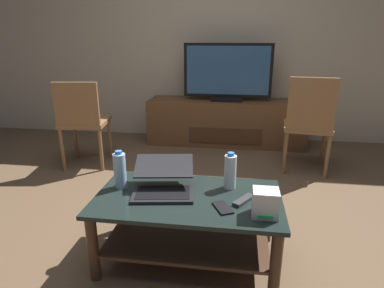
{
  "coord_description": "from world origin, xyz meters",
  "views": [
    {
      "loc": [
        0.34,
        -1.96,
        1.28
      ],
      "look_at": [
        0.03,
        0.2,
        0.56
      ],
      "focal_mm": 30.69,
      "sensor_mm": 36.0,
      "label": 1
    }
  ],
  "objects_px": {
    "side_chair": "(82,119)",
    "tv_remote": "(244,200)",
    "coffee_table": "(188,216)",
    "media_cabinet": "(226,122)",
    "cell_phone": "(223,208)",
    "television": "(228,74)",
    "laptop": "(163,182)",
    "dining_chair": "(309,121)",
    "router_box": "(265,203)",
    "water_bottle_far": "(120,170)",
    "water_bottle_near": "(230,172)"
  },
  "relations": [
    {
      "from": "laptop",
      "to": "cell_phone",
      "type": "height_order",
      "value": "laptop"
    },
    {
      "from": "coffee_table",
      "to": "water_bottle_near",
      "type": "relative_size",
      "value": 4.71
    },
    {
      "from": "coffee_table",
      "to": "water_bottle_near",
      "type": "height_order",
      "value": "water_bottle_near"
    },
    {
      "from": "tv_remote",
      "to": "television",
      "type": "bearing_deg",
      "value": 128.07
    },
    {
      "from": "television",
      "to": "side_chair",
      "type": "xyz_separation_m",
      "value": [
        -1.39,
        -0.97,
        -0.36
      ]
    },
    {
      "from": "dining_chair",
      "to": "laptop",
      "type": "relative_size",
      "value": 2.27
    },
    {
      "from": "media_cabinet",
      "to": "dining_chair",
      "type": "height_order",
      "value": "dining_chair"
    },
    {
      "from": "media_cabinet",
      "to": "water_bottle_far",
      "type": "xyz_separation_m",
      "value": [
        -0.54,
        -2.24,
        0.25
      ]
    },
    {
      "from": "media_cabinet",
      "to": "cell_phone",
      "type": "distance_m",
      "value": 2.42
    },
    {
      "from": "coffee_table",
      "to": "side_chair",
      "type": "bearing_deg",
      "value": 133.93
    },
    {
      "from": "coffee_table",
      "to": "cell_phone",
      "type": "bearing_deg",
      "value": -28.59
    },
    {
      "from": "laptop",
      "to": "water_bottle_near",
      "type": "height_order",
      "value": "water_bottle_near"
    },
    {
      "from": "coffee_table",
      "to": "laptop",
      "type": "bearing_deg",
      "value": 162.02
    },
    {
      "from": "laptop",
      "to": "water_bottle_near",
      "type": "distance_m",
      "value": 0.4
    },
    {
      "from": "television",
      "to": "laptop",
      "type": "distance_m",
      "value": 2.28
    },
    {
      "from": "coffee_table",
      "to": "cell_phone",
      "type": "height_order",
      "value": "cell_phone"
    },
    {
      "from": "tv_remote",
      "to": "cell_phone",
      "type": "bearing_deg",
      "value": -107.29
    },
    {
      "from": "coffee_table",
      "to": "television",
      "type": "bearing_deg",
      "value": 86.97
    },
    {
      "from": "laptop",
      "to": "router_box",
      "type": "distance_m",
      "value": 0.61
    },
    {
      "from": "router_box",
      "to": "water_bottle_near",
      "type": "bearing_deg",
      "value": 122.02
    },
    {
      "from": "television",
      "to": "water_bottle_near",
      "type": "height_order",
      "value": "television"
    },
    {
      "from": "side_chair",
      "to": "tv_remote",
      "type": "xyz_separation_m",
      "value": [
        1.58,
        -1.33,
        -0.08
      ]
    },
    {
      "from": "coffee_table",
      "to": "television",
      "type": "distance_m",
      "value": 2.36
    },
    {
      "from": "television",
      "to": "router_box",
      "type": "height_order",
      "value": "television"
    },
    {
      "from": "side_chair",
      "to": "cell_phone",
      "type": "bearing_deg",
      "value": -44.12
    },
    {
      "from": "coffee_table",
      "to": "media_cabinet",
      "type": "bearing_deg",
      "value": 87.0
    },
    {
      "from": "television",
      "to": "coffee_table",
      "type": "bearing_deg",
      "value": -93.03
    },
    {
      "from": "laptop",
      "to": "router_box",
      "type": "bearing_deg",
      "value": -19.28
    },
    {
      "from": "coffee_table",
      "to": "dining_chair",
      "type": "relative_size",
      "value": 1.13
    },
    {
      "from": "coffee_table",
      "to": "water_bottle_near",
      "type": "distance_m",
      "value": 0.36
    },
    {
      "from": "media_cabinet",
      "to": "cell_phone",
      "type": "xyz_separation_m",
      "value": [
        0.08,
        -2.41,
        0.15
      ]
    },
    {
      "from": "coffee_table",
      "to": "router_box",
      "type": "distance_m",
      "value": 0.49
    },
    {
      "from": "media_cabinet",
      "to": "router_box",
      "type": "distance_m",
      "value": 2.48
    },
    {
      "from": "cell_phone",
      "to": "router_box",
      "type": "bearing_deg",
      "value": -36.51
    },
    {
      "from": "media_cabinet",
      "to": "laptop",
      "type": "height_order",
      "value": "laptop"
    },
    {
      "from": "television",
      "to": "water_bottle_far",
      "type": "distance_m",
      "value": 2.31
    },
    {
      "from": "television",
      "to": "laptop",
      "type": "height_order",
      "value": "television"
    },
    {
      "from": "water_bottle_near",
      "to": "cell_phone",
      "type": "distance_m",
      "value": 0.28
    },
    {
      "from": "side_chair",
      "to": "television",
      "type": "bearing_deg",
      "value": 34.92
    },
    {
      "from": "side_chair",
      "to": "tv_remote",
      "type": "relative_size",
      "value": 5.51
    },
    {
      "from": "television",
      "to": "cell_phone",
      "type": "bearing_deg",
      "value": -88.02
    },
    {
      "from": "side_chair",
      "to": "tv_remote",
      "type": "distance_m",
      "value": 2.07
    },
    {
      "from": "media_cabinet",
      "to": "water_bottle_near",
      "type": "height_order",
      "value": "water_bottle_near"
    },
    {
      "from": "media_cabinet",
      "to": "coffee_table",
      "type": "bearing_deg",
      "value": -93.0
    },
    {
      "from": "water_bottle_far",
      "to": "tv_remote",
      "type": "bearing_deg",
      "value": -6.36
    },
    {
      "from": "water_bottle_far",
      "to": "tv_remote",
      "type": "distance_m",
      "value": 0.74
    },
    {
      "from": "media_cabinet",
      "to": "router_box",
      "type": "relative_size",
      "value": 13.54
    },
    {
      "from": "tv_remote",
      "to": "water_bottle_near",
      "type": "bearing_deg",
      "value": 149.33
    },
    {
      "from": "side_chair",
      "to": "tv_remote",
      "type": "bearing_deg",
      "value": -40.18
    },
    {
      "from": "router_box",
      "to": "water_bottle_far",
      "type": "xyz_separation_m",
      "value": [
        -0.84,
        0.21,
        0.04
      ]
    }
  ]
}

